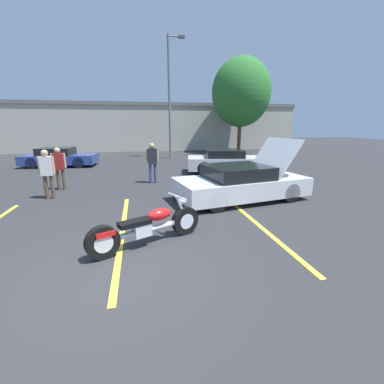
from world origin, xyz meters
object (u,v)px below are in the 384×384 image
(show_car_hood_open, at_px, (242,183))
(spectator_far_lot, at_px, (47,170))
(motorcycle, at_px, (148,227))
(parked_car_right_row, at_px, (227,161))
(light_pole, at_px, (170,94))
(spectator_midground, at_px, (152,160))
(parked_car_left_row, at_px, (59,157))
(spectator_near_motorcycle, at_px, (59,165))
(tree_background, at_px, (241,92))

(show_car_hood_open, relative_size, spectator_far_lot, 2.76)
(motorcycle, distance_m, parked_car_right_row, 8.89)
(light_pole, height_order, spectator_midground, light_pole)
(parked_car_left_row, xyz_separation_m, spectator_midground, (5.27, -5.69, 0.48))
(motorcycle, height_order, spectator_near_motorcycle, spectator_near_motorcycle)
(light_pole, xyz_separation_m, spectator_far_lot, (-5.45, -10.00, -3.57))
(parked_car_right_row, bearing_deg, show_car_hood_open, -92.84)
(tree_background, distance_m, spectator_far_lot, 17.69)
(spectator_far_lot, bearing_deg, motorcycle, -53.13)
(show_car_hood_open, bearing_deg, parked_car_right_row, 66.22)
(spectator_midground, xyz_separation_m, spectator_far_lot, (-3.60, -1.73, -0.03))
(parked_car_left_row, height_order, spectator_midground, spectator_midground)
(tree_background, distance_m, spectator_near_motorcycle, 16.80)
(spectator_near_motorcycle, height_order, spectator_far_lot, spectator_far_lot)
(spectator_far_lot, bearing_deg, spectator_near_motorcycle, 88.35)
(motorcycle, xyz_separation_m, show_car_hood_open, (3.23, 2.80, 0.18))
(motorcycle, xyz_separation_m, parked_car_right_row, (4.41, 7.71, 0.18))
(light_pole, xyz_separation_m, tree_background, (6.34, 2.54, 0.49))
(motorcycle, distance_m, parked_car_left_row, 12.60)
(parked_car_left_row, relative_size, parked_car_right_row, 0.97)
(light_pole, relative_size, tree_background, 1.06)
(show_car_hood_open, height_order, parked_car_left_row, show_car_hood_open)
(parked_car_left_row, bearing_deg, tree_background, 26.02)
(tree_background, height_order, parked_car_left_row, tree_background)
(motorcycle, height_order, spectator_far_lot, spectator_far_lot)
(motorcycle, distance_m, spectator_far_lot, 5.30)
(spectator_far_lot, bearing_deg, light_pole, 61.41)
(light_pole, distance_m, motorcycle, 14.99)
(light_pole, distance_m, show_car_hood_open, 12.13)
(parked_car_left_row, relative_size, spectator_near_motorcycle, 2.62)
(tree_background, relative_size, show_car_hood_open, 1.71)
(light_pole, bearing_deg, show_car_hood_open, -85.33)
(motorcycle, bearing_deg, spectator_near_motorcycle, 94.66)
(light_pole, height_order, tree_background, light_pole)
(show_car_hood_open, distance_m, spectator_far_lot, 6.55)
(motorcycle, height_order, parked_car_right_row, parked_car_right_row)
(parked_car_left_row, height_order, spectator_near_motorcycle, spectator_near_motorcycle)
(spectator_near_motorcycle, bearing_deg, motorcycle, -60.28)
(show_car_hood_open, bearing_deg, spectator_midground, 121.32)
(tree_background, height_order, parked_car_right_row, tree_background)
(tree_background, relative_size, spectator_midground, 4.62)
(parked_car_right_row, relative_size, spectator_midground, 2.57)
(tree_background, bearing_deg, parked_car_right_row, -115.00)
(parked_car_right_row, relative_size, spectator_far_lot, 2.63)
(light_pole, xyz_separation_m, show_car_hood_open, (0.93, -11.42, -3.99))
(show_car_hood_open, xyz_separation_m, parked_car_left_row, (-8.05, 8.84, -0.04))
(light_pole, height_order, spectator_near_motorcycle, light_pole)
(spectator_near_motorcycle, bearing_deg, spectator_midground, 7.59)
(motorcycle, height_order, show_car_hood_open, show_car_hood_open)
(parked_car_right_row, xyz_separation_m, spectator_near_motorcycle, (-7.54, -2.24, 0.38))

